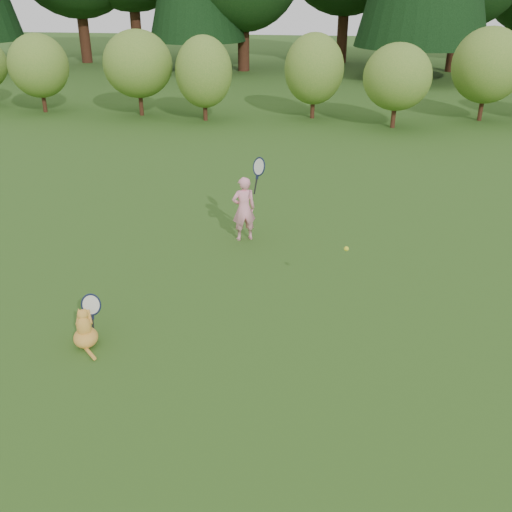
# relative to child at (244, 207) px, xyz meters

# --- Properties ---
(ground) EXTENTS (100.00, 100.00, 0.00)m
(ground) POSITION_rel_child_xyz_m (0.33, -2.91, -0.59)
(ground) COLOR #1F4D15
(ground) RESTS_ON ground
(shrub_row) EXTENTS (28.00, 3.00, 2.80)m
(shrub_row) POSITION_rel_child_xyz_m (0.33, 10.09, 0.81)
(shrub_row) COLOR #497B26
(shrub_row) RESTS_ON ground
(child) EXTENTS (0.68, 0.50, 1.68)m
(child) POSITION_rel_child_xyz_m (0.00, 0.00, 0.00)
(child) COLOR pink
(child) RESTS_ON ground
(cat) EXTENTS (0.48, 0.71, 0.69)m
(cat) POSITION_rel_child_xyz_m (-1.36, -3.48, -0.33)
(cat) COLOR orange
(cat) RESTS_ON ground
(tennis_ball) EXTENTS (0.06, 0.06, 0.06)m
(tennis_ball) POSITION_rel_child_xyz_m (1.72, -2.25, 0.36)
(tennis_ball) COLOR #BFD418
(tennis_ball) RESTS_ON ground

